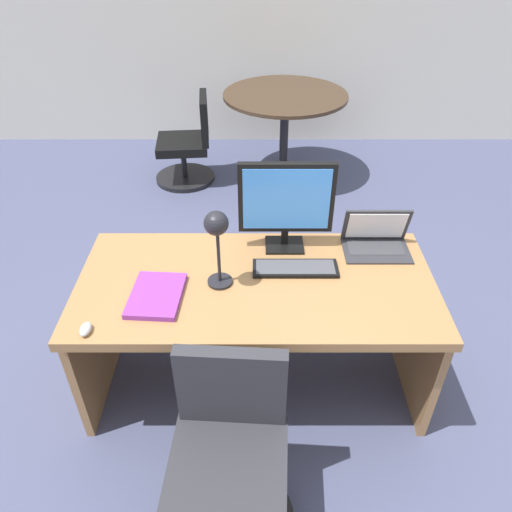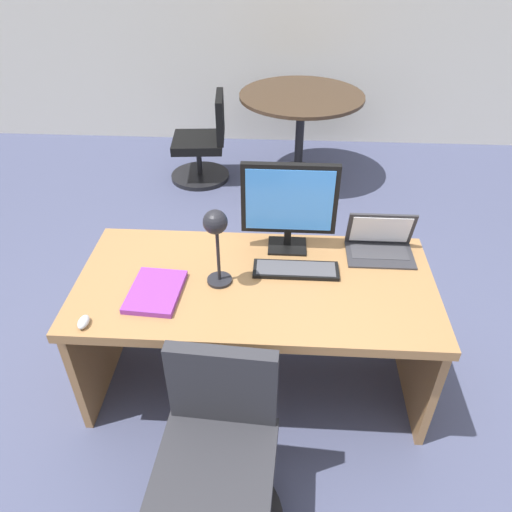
{
  "view_description": "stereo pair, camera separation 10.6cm",
  "coord_description": "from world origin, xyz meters",
  "px_view_note": "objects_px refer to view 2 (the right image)",
  "views": [
    {
      "loc": [
        0.0,
        -1.82,
        2.24
      ],
      "look_at": [
        0.0,
        0.04,
        0.85
      ],
      "focal_mm": 34.34,
      "sensor_mm": 36.0,
      "label": 1
    },
    {
      "loc": [
        0.11,
        -1.82,
        2.24
      ],
      "look_at": [
        0.0,
        0.04,
        0.85
      ],
      "focal_mm": 34.34,
      "sensor_mm": 36.0,
      "label": 2
    }
  ],
  "objects_px": {
    "mouse": "(83,322)",
    "monitor": "(289,202)",
    "office_chair": "(219,466)",
    "meeting_table": "(301,116)",
    "laptop": "(380,240)",
    "desk_lamp": "(216,232)",
    "book": "(155,291)",
    "desk": "(256,303)",
    "meeting_chair_near": "(204,147)",
    "keyboard": "(296,270)"
  },
  "relations": [
    {
      "from": "keyboard",
      "to": "book",
      "type": "xyz_separation_m",
      "value": [
        -0.65,
        -0.21,
        0.0
      ]
    },
    {
      "from": "office_chair",
      "to": "meeting_table",
      "type": "relative_size",
      "value": 0.78
    },
    {
      "from": "laptop",
      "to": "desk",
      "type": "bearing_deg",
      "value": -158.55
    },
    {
      "from": "monitor",
      "to": "laptop",
      "type": "xyz_separation_m",
      "value": [
        0.48,
        -0.0,
        -0.21
      ]
    },
    {
      "from": "mouse",
      "to": "monitor",
      "type": "bearing_deg",
      "value": 35.92
    },
    {
      "from": "desk_lamp",
      "to": "meeting_chair_near",
      "type": "distance_m",
      "value": 2.62
    },
    {
      "from": "keyboard",
      "to": "meeting_chair_near",
      "type": "bearing_deg",
      "value": 109.24
    },
    {
      "from": "monitor",
      "to": "meeting_chair_near",
      "type": "height_order",
      "value": "monitor"
    },
    {
      "from": "laptop",
      "to": "meeting_chair_near",
      "type": "relative_size",
      "value": 0.42
    },
    {
      "from": "laptop",
      "to": "meeting_chair_near",
      "type": "xyz_separation_m",
      "value": [
        -1.26,
        2.16,
        -0.48
      ]
    },
    {
      "from": "monitor",
      "to": "mouse",
      "type": "xyz_separation_m",
      "value": [
        -0.87,
        -0.63,
        -0.26
      ]
    },
    {
      "from": "desk",
      "to": "office_chair",
      "type": "distance_m",
      "value": 0.82
    },
    {
      "from": "keyboard",
      "to": "meeting_table",
      "type": "xyz_separation_m",
      "value": [
        0.07,
        2.44,
        -0.13
      ]
    },
    {
      "from": "mouse",
      "to": "desk_lamp",
      "type": "relative_size",
      "value": 0.2
    },
    {
      "from": "keyboard",
      "to": "desk_lamp",
      "type": "distance_m",
      "value": 0.48
    },
    {
      "from": "laptop",
      "to": "office_chair",
      "type": "bearing_deg",
      "value": -125.4
    },
    {
      "from": "laptop",
      "to": "desk_lamp",
      "type": "xyz_separation_m",
      "value": [
        -0.8,
        -0.32,
        0.24
      ]
    },
    {
      "from": "laptop",
      "to": "monitor",
      "type": "bearing_deg",
      "value": 179.75
    },
    {
      "from": "desk_lamp",
      "to": "book",
      "type": "relative_size",
      "value": 1.26
    },
    {
      "from": "desk",
      "to": "monitor",
      "type": "relative_size",
      "value": 3.6
    },
    {
      "from": "monitor",
      "to": "mouse",
      "type": "relative_size",
      "value": 5.82
    },
    {
      "from": "meeting_table",
      "to": "laptop",
      "type": "bearing_deg",
      "value": -80.69
    },
    {
      "from": "mouse",
      "to": "office_chair",
      "type": "relative_size",
      "value": 0.09
    },
    {
      "from": "desk_lamp",
      "to": "book",
      "type": "distance_m",
      "value": 0.42
    },
    {
      "from": "monitor",
      "to": "desk_lamp",
      "type": "distance_m",
      "value": 0.46
    },
    {
      "from": "office_chair",
      "to": "meeting_table",
      "type": "xyz_separation_m",
      "value": [
        0.37,
        3.27,
        0.24
      ]
    },
    {
      "from": "mouse",
      "to": "meeting_table",
      "type": "xyz_separation_m",
      "value": [
        0.99,
        2.86,
        -0.14
      ]
    },
    {
      "from": "meeting_table",
      "to": "meeting_chair_near",
      "type": "bearing_deg",
      "value": -175.06
    },
    {
      "from": "desk_lamp",
      "to": "meeting_chair_near",
      "type": "height_order",
      "value": "desk_lamp"
    },
    {
      "from": "laptop",
      "to": "book",
      "type": "xyz_separation_m",
      "value": [
        -1.09,
        -0.41,
        -0.05
      ]
    },
    {
      "from": "desk",
      "to": "desk_lamp",
      "type": "xyz_separation_m",
      "value": [
        -0.17,
        -0.08,
        0.49
      ]
    },
    {
      "from": "desk",
      "to": "book",
      "type": "distance_m",
      "value": 0.53
    },
    {
      "from": "desk",
      "to": "meeting_chair_near",
      "type": "height_order",
      "value": "meeting_chair_near"
    },
    {
      "from": "desk_lamp",
      "to": "office_chair",
      "type": "distance_m",
      "value": 0.98
    },
    {
      "from": "mouse",
      "to": "office_chair",
      "type": "bearing_deg",
      "value": -33.1
    },
    {
      "from": "laptop",
      "to": "mouse",
      "type": "xyz_separation_m",
      "value": [
        -1.35,
        -0.63,
        -0.05
      ]
    },
    {
      "from": "keyboard",
      "to": "book",
      "type": "distance_m",
      "value": 0.69
    },
    {
      "from": "mouse",
      "to": "meeting_chair_near",
      "type": "xyz_separation_m",
      "value": [
        0.09,
        2.79,
        -0.43
      ]
    },
    {
      "from": "meeting_table",
      "to": "desk",
      "type": "bearing_deg",
      "value": -96.02
    },
    {
      "from": "keyboard",
      "to": "book",
      "type": "bearing_deg",
      "value": -162.56
    },
    {
      "from": "mouse",
      "to": "book",
      "type": "xyz_separation_m",
      "value": [
        0.26,
        0.22,
        -0.0
      ]
    },
    {
      "from": "mouse",
      "to": "desk_lamp",
      "type": "distance_m",
      "value": 0.69
    },
    {
      "from": "mouse",
      "to": "office_chair",
      "type": "distance_m",
      "value": 0.83
    },
    {
      "from": "laptop",
      "to": "office_chair",
      "type": "xyz_separation_m",
      "value": [
        -0.73,
        -1.03,
        -0.43
      ]
    },
    {
      "from": "laptop",
      "to": "mouse",
      "type": "distance_m",
      "value": 1.49
    },
    {
      "from": "meeting_table",
      "to": "mouse",
      "type": "bearing_deg",
      "value": -108.99
    },
    {
      "from": "monitor",
      "to": "meeting_table",
      "type": "xyz_separation_m",
      "value": [
        0.11,
        2.23,
        -0.4
      ]
    },
    {
      "from": "desk",
      "to": "laptop",
      "type": "height_order",
      "value": "laptop"
    },
    {
      "from": "laptop",
      "to": "mouse",
      "type": "bearing_deg",
      "value": -154.96
    },
    {
      "from": "keyboard",
      "to": "meeting_chair_near",
      "type": "xyz_separation_m",
      "value": [
        -0.82,
        2.36,
        -0.42
      ]
    }
  ]
}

